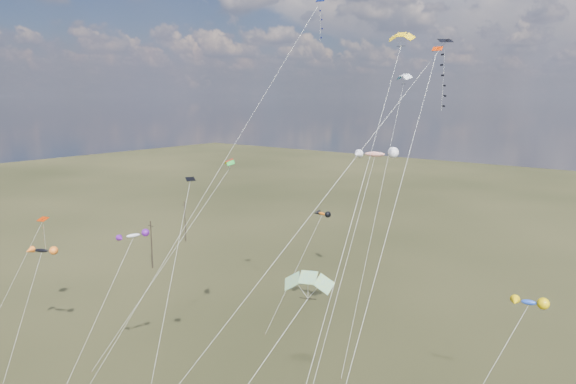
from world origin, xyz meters
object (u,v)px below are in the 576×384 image
Objects in this scene: utility_pole_near at (152,244)px; diamond_black_high at (421,99)px; parafoil_yellow at (401,37)px; utility_pole_far at (185,221)px; novelty_black_orange at (41,251)px.

diamond_black_high is at bearing -12.23° from utility_pole_near.
diamond_black_high is 0.95× the size of parafoil_yellow.
parafoil_yellow reaches higher than utility_pole_far.
parafoil_yellow is at bearing -20.30° from utility_pole_far.
novelty_black_orange is at bearing -61.58° from utility_pole_far.
diamond_black_high reaches higher than utility_pole_far.
utility_pole_far is 68.07m from diamond_black_high.
novelty_black_orange is (12.54, -23.96, 7.09)m from utility_pole_near.
parafoil_yellow is 2.92× the size of novelty_black_orange.
parafoil_yellow is 44.14m from novelty_black_orange.
utility_pole_far is 0.23× the size of parafoil_yellow.
diamond_black_high is at bearing -48.00° from parafoil_yellow.
novelty_black_orange is (-33.73, -17.89, -22.14)m from parafoil_yellow.
parafoil_yellow is at bearing -7.48° from utility_pole_near.
diamond_black_high reaches higher than novelty_black_orange.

